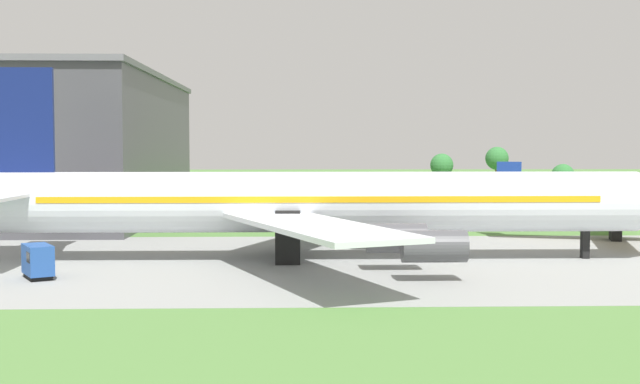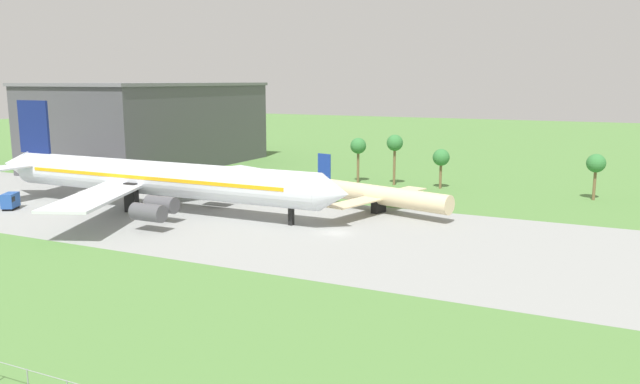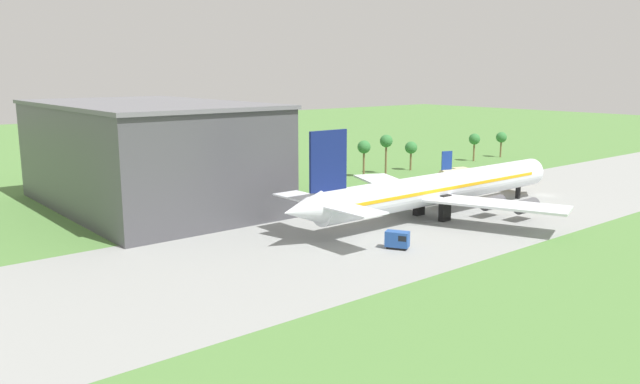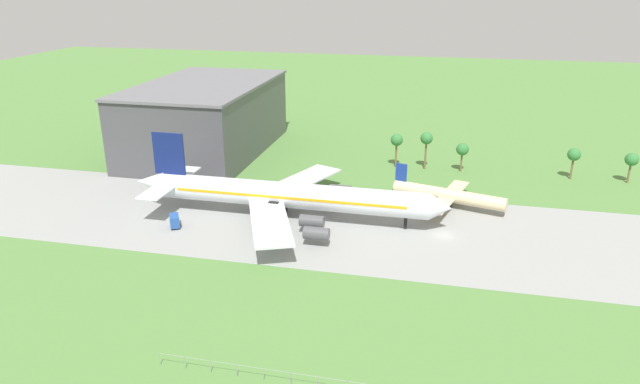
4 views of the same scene
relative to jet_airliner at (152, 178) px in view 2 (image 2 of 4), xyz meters
The scene contains 8 objects.
ground_plane 37.38m from the jet_airliner, ahead, with size 600.00×600.00×0.00m, color #517F3D.
taxiway_strip 37.38m from the jet_airliner, ahead, with size 320.00×44.00×0.02m.
jet_airliner is the anchor object (origin of this frame).
regional_aircraft 40.35m from the jet_airliner, 22.20° to the left, with size 27.85×25.33×9.43m.
baggage_tug 26.04m from the jet_airliner, 154.61° to the right, with size 3.63×4.31×2.95m.
perimeter_fence 67.92m from the jet_airliner, 57.03° to the right, with size 80.10×0.10×2.10m.
terminal_building 62.12m from the jet_airliner, 130.22° to the left, with size 36.72×61.20×22.32m.
palm_tree_row 66.63m from the jet_airliner, 41.71° to the left, with size 67.82×3.60×11.22m.
Camera 2 is at (37.66, -83.96, 22.81)m, focal length 35.00 mm.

